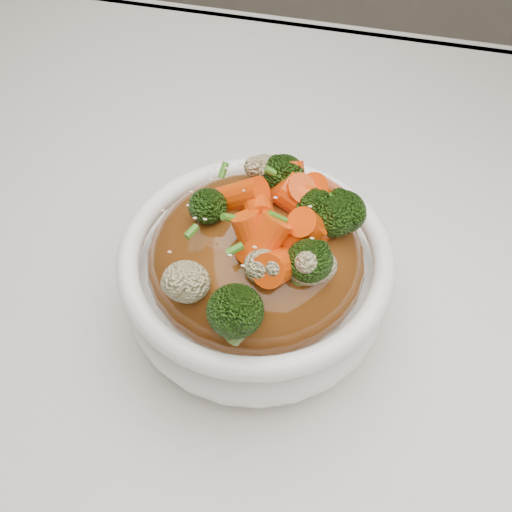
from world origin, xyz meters
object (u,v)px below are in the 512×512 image
(dining_table, at_px, (291,431))
(broccoli, at_px, (256,205))
(bowl, at_px, (256,281))
(carrots, at_px, (256,204))

(dining_table, bearing_deg, broccoli, -122.05)
(bowl, bearing_deg, dining_table, 57.95)
(bowl, height_order, carrots, carrots)
(carrots, bearing_deg, broccoli, 0.00)
(dining_table, relative_size, carrots, 7.23)
(broccoli, bearing_deg, bowl, 0.00)
(dining_table, xyz_separation_m, broccoli, (-0.04, -0.06, 0.50))
(carrots, bearing_deg, dining_table, 57.95)
(carrots, height_order, broccoli, carrots)
(dining_table, xyz_separation_m, carrots, (-0.04, -0.06, 0.50))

